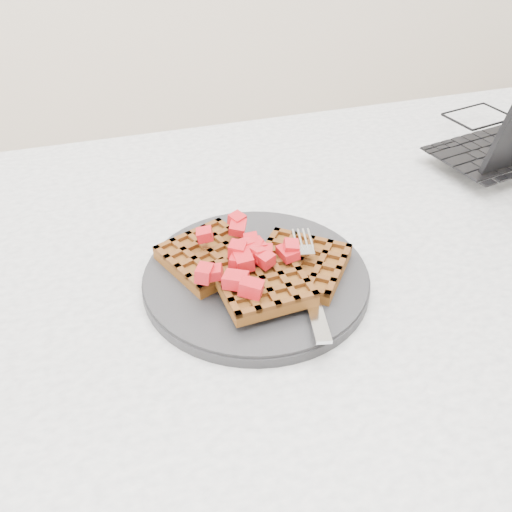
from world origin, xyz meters
name	(u,v)px	position (x,y,z in m)	size (l,w,h in m)	color
table	(317,317)	(0.00, 0.00, 0.64)	(1.20, 0.80, 0.75)	silver
plate	(256,278)	(-0.10, -0.04, 0.76)	(0.26, 0.26, 0.02)	black
waffles	(257,267)	(-0.10, -0.04, 0.78)	(0.23, 0.19, 0.03)	brown
strawberry_pile	(256,246)	(-0.10, -0.04, 0.80)	(0.15, 0.15, 0.02)	#A0000B
fork	(309,282)	(-0.05, -0.08, 0.77)	(0.02, 0.18, 0.02)	silver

